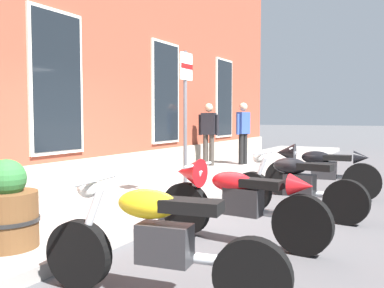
{
  "coord_description": "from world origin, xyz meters",
  "views": [
    {
      "loc": [
        -5.38,
        -2.99,
        1.5
      ],
      "look_at": [
        -0.48,
        -0.35,
        1.14
      ],
      "focal_mm": 39.27,
      "sensor_mm": 36.0,
      "label": 1
    }
  ],
  "objects_px": {
    "motorcycle_yellow_naked": "(156,242)",
    "parking_sign": "(186,104)",
    "motorcycle_red_sport": "(233,198)",
    "motorcycle_black_sport": "(317,168)",
    "motorcycle_black_naked": "(295,186)",
    "pedestrian_blue_top": "(243,129)",
    "pedestrian_dark_jacket": "(209,130)",
    "barrel_planter": "(7,211)"
  },
  "relations": [
    {
      "from": "motorcycle_yellow_naked",
      "to": "parking_sign",
      "type": "distance_m",
      "value": 3.74
    },
    {
      "from": "motorcycle_red_sport",
      "to": "parking_sign",
      "type": "relative_size",
      "value": 0.9
    },
    {
      "from": "motorcycle_red_sport",
      "to": "motorcycle_black_sport",
      "type": "height_order",
      "value": "motorcycle_black_sport"
    },
    {
      "from": "motorcycle_black_naked",
      "to": "pedestrian_blue_top",
      "type": "height_order",
      "value": "pedestrian_blue_top"
    },
    {
      "from": "motorcycle_black_naked",
      "to": "parking_sign",
      "type": "distance_m",
      "value": 2.16
    },
    {
      "from": "motorcycle_yellow_naked",
      "to": "motorcycle_black_sport",
      "type": "bearing_deg",
      "value": -2.38
    },
    {
      "from": "motorcycle_black_naked",
      "to": "pedestrian_dark_jacket",
      "type": "xyz_separation_m",
      "value": [
        4.3,
        3.53,
        0.64
      ]
    },
    {
      "from": "motorcycle_yellow_naked",
      "to": "pedestrian_dark_jacket",
      "type": "distance_m",
      "value": 8.35
    },
    {
      "from": "motorcycle_red_sport",
      "to": "parking_sign",
      "type": "distance_m",
      "value": 2.35
    },
    {
      "from": "motorcycle_red_sport",
      "to": "parking_sign",
      "type": "height_order",
      "value": "parking_sign"
    },
    {
      "from": "barrel_planter",
      "to": "motorcycle_yellow_naked",
      "type": "bearing_deg",
      "value": -91.77
    },
    {
      "from": "motorcycle_red_sport",
      "to": "barrel_planter",
      "type": "bearing_deg",
      "value": 133.33
    },
    {
      "from": "motorcycle_black_sport",
      "to": "barrel_planter",
      "type": "xyz_separation_m",
      "value": [
        -5.05,
        2.08,
        -0.02
      ]
    },
    {
      "from": "motorcycle_black_naked",
      "to": "barrel_planter",
      "type": "bearing_deg",
      "value": 147.22
    },
    {
      "from": "motorcycle_yellow_naked",
      "to": "parking_sign",
      "type": "bearing_deg",
      "value": 25.35
    },
    {
      "from": "motorcycle_red_sport",
      "to": "motorcycle_yellow_naked",
      "type": "bearing_deg",
      "value": -177.87
    },
    {
      "from": "pedestrian_dark_jacket",
      "to": "pedestrian_blue_top",
      "type": "distance_m",
      "value": 1.04
    },
    {
      "from": "motorcycle_black_sport",
      "to": "pedestrian_dark_jacket",
      "type": "xyz_separation_m",
      "value": [
        2.55,
        3.49,
        0.57
      ]
    },
    {
      "from": "motorcycle_yellow_naked",
      "to": "pedestrian_blue_top",
      "type": "xyz_separation_m",
      "value": [
        8.38,
        2.54,
        0.65
      ]
    },
    {
      "from": "pedestrian_dark_jacket",
      "to": "parking_sign",
      "type": "xyz_separation_m",
      "value": [
        -4.46,
        -1.76,
        0.59
      ]
    },
    {
      "from": "pedestrian_blue_top",
      "to": "motorcycle_yellow_naked",
      "type": "bearing_deg",
      "value": -163.15
    },
    {
      "from": "motorcycle_yellow_naked",
      "to": "parking_sign",
      "type": "relative_size",
      "value": 0.88
    },
    {
      "from": "motorcycle_black_sport",
      "to": "parking_sign",
      "type": "distance_m",
      "value": 2.83
    },
    {
      "from": "pedestrian_blue_top",
      "to": "barrel_planter",
      "type": "relative_size",
      "value": 1.9
    },
    {
      "from": "pedestrian_blue_top",
      "to": "barrel_planter",
      "type": "height_order",
      "value": "pedestrian_blue_top"
    },
    {
      "from": "pedestrian_blue_top",
      "to": "barrel_planter",
      "type": "bearing_deg",
      "value": -175.4
    },
    {
      "from": "motorcycle_black_sport",
      "to": "pedestrian_blue_top",
      "type": "relative_size",
      "value": 1.19
    },
    {
      "from": "parking_sign",
      "to": "motorcycle_black_sport",
      "type": "bearing_deg",
      "value": -42.14
    },
    {
      "from": "pedestrian_dark_jacket",
      "to": "motorcycle_black_sport",
      "type": "bearing_deg",
      "value": -126.17
    },
    {
      "from": "pedestrian_dark_jacket",
      "to": "barrel_planter",
      "type": "distance_m",
      "value": 7.75
    },
    {
      "from": "motorcycle_black_naked",
      "to": "motorcycle_yellow_naked",
      "type": "bearing_deg",
      "value": 175.65
    },
    {
      "from": "motorcycle_yellow_naked",
      "to": "barrel_planter",
      "type": "bearing_deg",
      "value": 88.23
    },
    {
      "from": "motorcycle_black_sport",
      "to": "pedestrian_dark_jacket",
      "type": "distance_m",
      "value": 4.36
    },
    {
      "from": "pedestrian_dark_jacket",
      "to": "barrel_planter",
      "type": "relative_size",
      "value": 1.87
    },
    {
      "from": "motorcycle_yellow_naked",
      "to": "pedestrian_dark_jacket",
      "type": "bearing_deg",
      "value": 23.16
    },
    {
      "from": "motorcycle_black_naked",
      "to": "parking_sign",
      "type": "bearing_deg",
      "value": 95.19
    },
    {
      "from": "motorcycle_black_naked",
      "to": "parking_sign",
      "type": "height_order",
      "value": "parking_sign"
    },
    {
      "from": "pedestrian_blue_top",
      "to": "barrel_planter",
      "type": "xyz_separation_m",
      "value": [
        -8.33,
        -0.67,
        -0.61
      ]
    },
    {
      "from": "motorcycle_red_sport",
      "to": "pedestrian_dark_jacket",
      "type": "xyz_separation_m",
      "value": [
        5.9,
        3.21,
        0.58
      ]
    },
    {
      "from": "motorcycle_black_sport",
      "to": "pedestrian_dark_jacket",
      "type": "relative_size",
      "value": 1.21
    },
    {
      "from": "motorcycle_black_sport",
      "to": "barrel_planter",
      "type": "distance_m",
      "value": 5.46
    },
    {
      "from": "pedestrian_dark_jacket",
      "to": "motorcycle_yellow_naked",
      "type": "bearing_deg",
      "value": -156.84
    }
  ]
}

